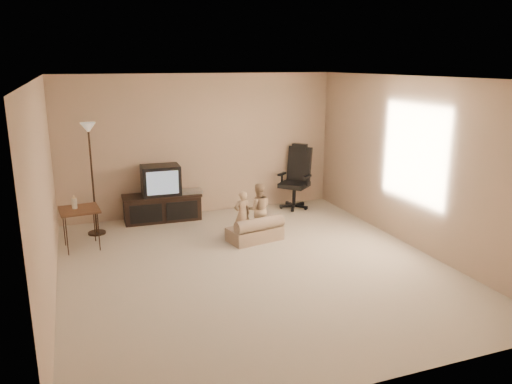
% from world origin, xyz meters
% --- Properties ---
extents(floor, '(5.50, 5.50, 0.00)m').
position_xyz_m(floor, '(0.00, 0.00, 0.00)').
color(floor, beige).
rests_on(floor, ground).
extents(room_shell, '(5.50, 5.50, 5.50)m').
position_xyz_m(room_shell, '(0.00, 0.00, 1.52)').
color(room_shell, white).
rests_on(room_shell, floor).
extents(tv_stand, '(1.37, 0.55, 0.97)m').
position_xyz_m(tv_stand, '(-0.78, 2.49, 0.40)').
color(tv_stand, black).
rests_on(tv_stand, floor).
extents(office_chair, '(0.78, 0.78, 1.20)m').
position_xyz_m(office_chair, '(1.73, 2.40, 0.43)').
color(office_chair, black).
rests_on(office_chair, floor).
extents(side_table, '(0.60, 0.60, 0.82)m').
position_xyz_m(side_table, '(-2.16, 1.55, 0.59)').
color(side_table, brown).
rests_on(side_table, floor).
extents(floor_lamp, '(0.28, 0.28, 1.79)m').
position_xyz_m(floor_lamp, '(-1.91, 2.14, 1.31)').
color(floor_lamp, black).
rests_on(floor_lamp, floor).
extents(child_sofa, '(0.89, 0.61, 0.40)m').
position_xyz_m(child_sofa, '(0.38, 0.93, 0.16)').
color(child_sofa, tan).
rests_on(child_sofa, floor).
extents(toddler_left, '(0.29, 0.22, 0.75)m').
position_xyz_m(toddler_left, '(0.24, 1.18, 0.37)').
color(toddler_left, tan).
rests_on(toddler_left, floor).
extents(toddler_right, '(0.45, 0.31, 0.84)m').
position_xyz_m(toddler_right, '(0.52, 1.20, 0.42)').
color(toddler_right, tan).
rests_on(toddler_right, floor).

